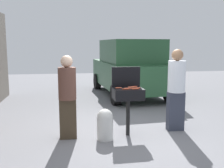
{
  "coord_description": "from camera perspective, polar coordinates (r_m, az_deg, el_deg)",
  "views": [
    {
      "loc": [
        -1.06,
        -5.21,
        1.86
      ],
      "look_at": [
        -0.13,
        0.46,
        1.0
      ],
      "focal_mm": 42.66,
      "sensor_mm": 36.0,
      "label": 1
    }
  ],
  "objects": [
    {
      "name": "hot_dog_7",
      "position": [
        5.26,
        5.06,
        -1.05
      ],
      "size": [
        0.13,
        0.04,
        0.03
      ],
      "primitive_type": "cylinder",
      "rotation": [
        0.0,
        1.57,
        0.1
      ],
      "color": "#AD4228",
      "rests_on": "bbq_grill"
    },
    {
      "name": "hot_dog_5",
      "position": [
        5.23,
        2.92,
        -1.08
      ],
      "size": [
        0.13,
        0.04,
        0.03
      ],
      "primitive_type": "cylinder",
      "rotation": [
        0.0,
        1.57,
        -0.08
      ],
      "color": "#AD4228",
      "rests_on": "bbq_grill"
    },
    {
      "name": "parked_minivan",
      "position": [
        9.77,
        3.75,
        3.59
      ],
      "size": [
        2.31,
        4.53,
        2.02
      ],
      "rotation": [
        0.0,
        0.0,
        3.22
      ],
      "color": "#234C2D",
      "rests_on": "ground"
    },
    {
      "name": "hot_dog_0",
      "position": [
        5.32,
        3.36,
        -0.93
      ],
      "size": [
        0.13,
        0.03,
        0.03
      ],
      "primitive_type": "cylinder",
      "rotation": [
        0.0,
        1.57,
        0.02
      ],
      "color": "#B74C33",
      "rests_on": "bbq_grill"
    },
    {
      "name": "hot_dog_4",
      "position": [
        5.46,
        4.14,
        -0.69
      ],
      "size": [
        0.13,
        0.04,
        0.03
      ],
      "primitive_type": "cylinder",
      "rotation": [
        0.0,
        1.57,
        -0.08
      ],
      "color": "#C6593D",
      "rests_on": "bbq_grill"
    },
    {
      "name": "hot_dog_1",
      "position": [
        5.54,
        4.8,
        -0.57
      ],
      "size": [
        0.13,
        0.04,
        0.03
      ],
      "primitive_type": "cylinder",
      "rotation": [
        0.0,
        1.57,
        0.1
      ],
      "color": "#AD4228",
      "rests_on": "bbq_grill"
    },
    {
      "name": "bbq_grill",
      "position": [
        5.41,
        3.47,
        -2.51
      ],
      "size": [
        0.6,
        0.44,
        0.98
      ],
      "color": "black",
      "rests_on": "ground"
    },
    {
      "name": "propane_tank",
      "position": [
        5.26,
        -1.51,
        -8.52
      ],
      "size": [
        0.32,
        0.32,
        0.62
      ],
      "color": "silver",
      "rests_on": "ground"
    },
    {
      "name": "person_left",
      "position": [
        5.27,
        -9.54,
        -2.15
      ],
      "size": [
        0.35,
        0.35,
        1.65
      ],
      "rotation": [
        0.0,
        0.0,
        -0.02
      ],
      "color": "#3F3323",
      "rests_on": "ground"
    },
    {
      "name": "hot_dog_6",
      "position": [
        5.36,
        1.43,
        -0.84
      ],
      "size": [
        0.13,
        0.04,
        0.03
      ],
      "primitive_type": "cylinder",
      "rotation": [
        0.0,
        1.57,
        -0.08
      ],
      "color": "#B74C33",
      "rests_on": "bbq_grill"
    },
    {
      "name": "hot_dog_2",
      "position": [
        5.36,
        5.36,
        -0.88
      ],
      "size": [
        0.13,
        0.03,
        0.03
      ],
      "primitive_type": "cylinder",
      "rotation": [
        0.0,
        1.57,
        0.03
      ],
      "color": "#B74C33",
      "rests_on": "bbq_grill"
    },
    {
      "name": "grill_lid_open",
      "position": [
        5.56,
        3.01,
        1.54
      ],
      "size": [
        0.6,
        0.05,
        0.42
      ],
      "primitive_type": "cube",
      "color": "black",
      "rests_on": "bbq_grill"
    },
    {
      "name": "hot_dog_3",
      "position": [
        5.3,
        3.92,
        -0.96
      ],
      "size": [
        0.13,
        0.03,
        0.03
      ],
      "primitive_type": "cylinder",
      "rotation": [
        0.0,
        1.57,
        -0.03
      ],
      "color": "#AD4228",
      "rests_on": "bbq_grill"
    },
    {
      "name": "person_right",
      "position": [
        5.87,
        13.61,
        -0.6
      ],
      "size": [
        0.37,
        0.37,
        1.76
      ],
      "rotation": [
        0.0,
        0.0,
        3.14
      ],
      "color": "#333847",
      "rests_on": "ground"
    },
    {
      "name": "ground_plane",
      "position": [
        5.63,
        2.08,
        -10.78
      ],
      "size": [
        24.0,
        24.0,
        0.0
      ],
      "primitive_type": "plane",
      "color": "slate"
    }
  ]
}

